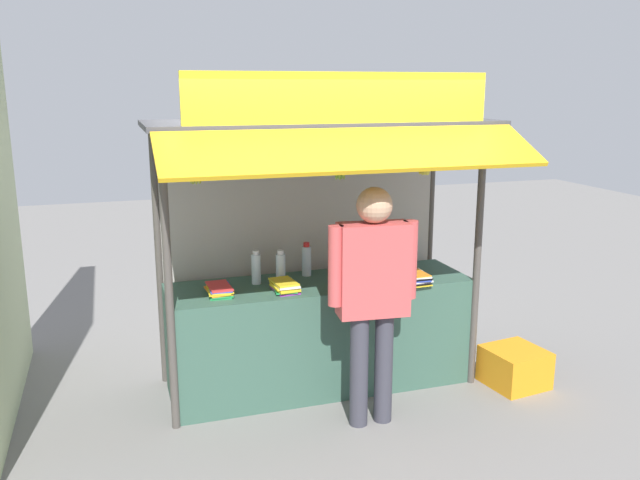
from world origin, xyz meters
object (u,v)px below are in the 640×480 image
at_px(water_bottle_mid_left, 256,268).
at_px(banana_bunch_inner_right, 340,168).
at_px(magazine_stack_center, 285,286).
at_px(plastic_crate, 515,367).
at_px(magazine_stack_rear_center, 219,290).
at_px(banana_bunch_inner_left, 425,164).
at_px(banana_bunch_rightmost, 195,172).
at_px(magazine_stack_far_right, 415,277).
at_px(water_bottle_front_left, 306,260).
at_px(water_bottle_right, 281,268).
at_px(vendor_person, 373,285).
at_px(water_bottle_mid_right, 370,252).

xyz_separation_m(water_bottle_mid_left, banana_bunch_inner_right, (0.50, -0.57, 0.85)).
height_order(magazine_stack_center, plastic_crate, magazine_stack_center).
distance_m(magazine_stack_rear_center, plastic_crate, 2.55).
height_order(water_bottle_mid_left, banana_bunch_inner_left, banana_bunch_inner_left).
bearing_deg(banana_bunch_inner_left, magazine_stack_rear_center, 165.90).
bearing_deg(banana_bunch_inner_left, banana_bunch_rightmost, -179.99).
relative_size(magazine_stack_center, magazine_stack_far_right, 0.91).
bearing_deg(banana_bunch_rightmost, water_bottle_front_left, 34.43).
xyz_separation_m(water_bottle_mid_left, magazine_stack_rear_center, (-0.33, -0.19, -0.09)).
relative_size(water_bottle_right, banana_bunch_rightmost, 1.08).
xyz_separation_m(water_bottle_front_left, magazine_stack_center, (-0.29, -0.37, -0.09)).
height_order(water_bottle_mid_left, vendor_person, vendor_person).
distance_m(water_bottle_right, banana_bunch_rightmost, 1.23).
distance_m(water_bottle_mid_right, water_bottle_right, 0.89).
relative_size(water_bottle_mid_left, banana_bunch_inner_left, 1.03).
distance_m(magazine_stack_far_right, vendor_person, 0.76).
height_order(water_bottle_mid_right, banana_bunch_rightmost, banana_bunch_rightmost).
bearing_deg(magazine_stack_center, vendor_person, -48.65).
relative_size(water_bottle_front_left, plastic_crate, 0.63).
relative_size(water_bottle_mid_left, water_bottle_front_left, 0.97).
distance_m(water_bottle_front_left, magazine_stack_rear_center, 0.84).
relative_size(water_bottle_mid_right, vendor_person, 0.17).
bearing_deg(magazine_stack_far_right, plastic_crate, -18.42).
bearing_deg(banana_bunch_rightmost, plastic_crate, -1.22).
xyz_separation_m(water_bottle_mid_right, banana_bunch_rightmost, (-1.57, -0.72, 0.85)).
height_order(water_bottle_front_left, banana_bunch_inner_right, banana_bunch_inner_right).
height_order(magazine_stack_far_right, banana_bunch_inner_right, banana_bunch_inner_right).
bearing_deg(banana_bunch_inner_left, water_bottle_mid_left, 154.30).
bearing_deg(banana_bunch_inner_left, magazine_stack_far_right, 74.61).
relative_size(magazine_stack_center, banana_bunch_inner_right, 1.07).
distance_m(water_bottle_mid_right, vendor_person, 1.06).
bearing_deg(water_bottle_right, magazine_stack_center, -96.28).
bearing_deg(vendor_person, banana_bunch_inner_right, -53.50).
relative_size(magazine_stack_center, vendor_person, 0.16).
relative_size(banana_bunch_inner_right, plastic_crate, 0.61).
bearing_deg(banana_bunch_inner_right, water_bottle_mid_right, 52.85).
distance_m(magazine_stack_center, plastic_crate, 2.08).
relative_size(water_bottle_mid_left, magazine_stack_center, 0.94).
bearing_deg(banana_bunch_rightmost, water_bottle_mid_left, 47.40).
distance_m(water_bottle_front_left, banana_bunch_rightmost, 1.46).
relative_size(water_bottle_mid_right, water_bottle_right, 1.10).
bearing_deg(banana_bunch_inner_right, water_bottle_right, 121.96).
relative_size(water_bottle_front_left, magazine_stack_far_right, 0.89).
bearing_deg(water_bottle_mid_right, banana_bunch_rightmost, -155.33).
height_order(water_bottle_mid_left, magazine_stack_center, water_bottle_mid_left).
distance_m(magazine_stack_far_right, magazine_stack_rear_center, 1.58).
xyz_separation_m(water_bottle_mid_left, water_bottle_front_left, (0.45, 0.10, 0.00)).
height_order(water_bottle_front_left, banana_bunch_rightmost, banana_bunch_rightmost).
height_order(water_bottle_mid_left, banana_bunch_rightmost, banana_bunch_rightmost).
bearing_deg(water_bottle_mid_right, magazine_stack_center, -154.48).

